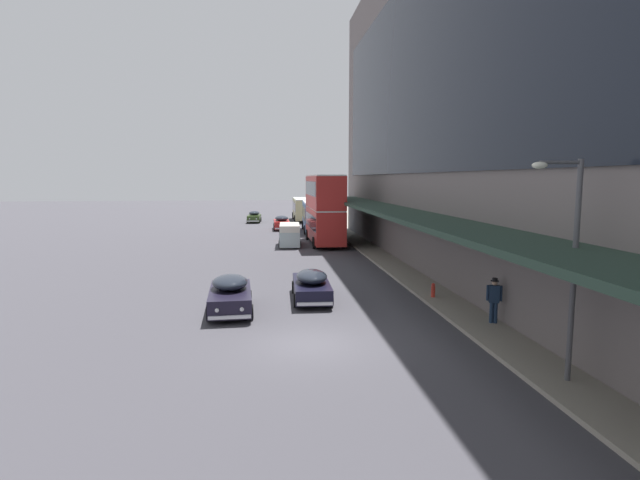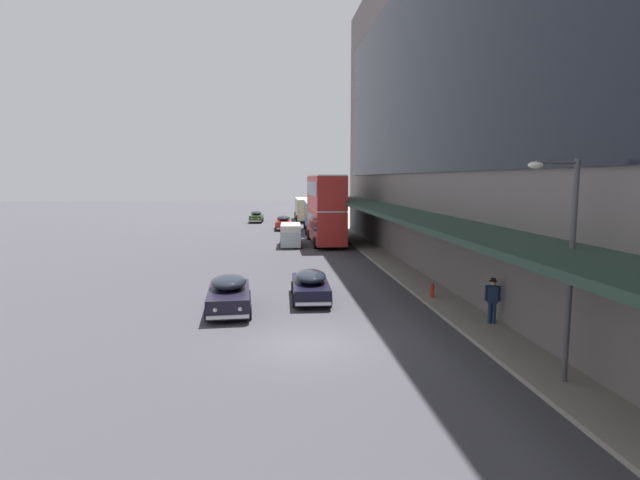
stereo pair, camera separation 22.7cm
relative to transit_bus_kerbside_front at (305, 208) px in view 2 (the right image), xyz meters
The scene contains 14 objects.
ground 53.32m from the transit_bus_kerbside_front, 93.92° to the right, with size 240.00×240.00×0.00m, color #3F3E44.
sidewalk_kerb 53.70m from the transit_bus_kerbside_front, 82.12° to the right, with size 10.00×180.00×0.15m, color gray.
building_facade 54.56m from the transit_bus_kerbside_front, 82.17° to the right, with size 9.20×80.00×23.41m.
transit_bus_kerbside_front is the anchor object (origin of this frame).
transit_bus_kerbside_rear 14.94m from the transit_bus_kerbside_front, 88.75° to the right, with size 3.10×9.31×3.36m.
transit_bus_kerbside_far 25.54m from the transit_bus_kerbside_front, 89.79° to the right, with size 2.84×9.82×6.28m.
sedan_second_near 12.67m from the transit_bus_kerbside_front, 105.54° to the right, with size 1.90×4.96×1.67m.
sedan_oncoming_front 7.16m from the transit_bus_kerbside_front, 163.70° to the right, with size 1.95×4.71×1.56m.
sedan_oncoming_rear 48.78m from the transit_bus_kerbside_front, 98.08° to the right, with size 2.14×4.73×1.62m.
sedan_second_mid 46.65m from the transit_bus_kerbside_front, 93.70° to the right, with size 1.94×4.82×1.52m.
vw_van 26.71m from the transit_bus_kerbside_front, 96.74° to the right, with size 2.04×4.62×1.96m.
pedestrian_at_kerb 51.96m from the transit_bus_kerbside_front, 85.69° to the right, with size 0.59×0.35×1.86m.
street_lamp 57.69m from the transit_bus_kerbside_front, 86.75° to the right, with size 1.50×0.28×6.36m.
fire_hydrant 47.33m from the transit_bus_kerbside_front, 86.41° to the right, with size 0.20×0.40×0.70m.
Camera 2 is at (-1.33, -17.45, 5.97)m, focal length 28.00 mm.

